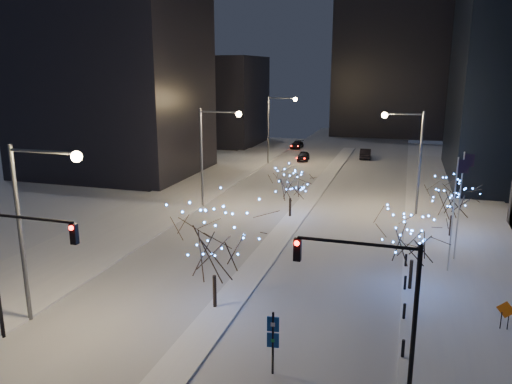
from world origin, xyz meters
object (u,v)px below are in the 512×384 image
at_px(street_lamp_w_far, 275,120).
at_px(holiday_tree_median_far, 290,184).
at_px(street_lamp_w_mid, 211,144).
at_px(traffic_signal_west, 18,256).
at_px(wayfinding_sign, 273,337).
at_px(street_lamp_east, 411,149).
at_px(holiday_tree_plaza_near, 414,237).
at_px(car_far, 297,145).
at_px(car_near, 303,156).
at_px(holiday_tree_plaza_far, 454,197).
at_px(street_lamp_w_near, 34,211).
at_px(traffic_signal_east, 378,292).
at_px(car_mid, 365,154).
at_px(holiday_tree_median_near, 214,242).
at_px(construction_sign, 506,312).

bearing_deg(street_lamp_w_far, holiday_tree_median_far, -72.18).
height_order(street_lamp_w_mid, traffic_signal_west, street_lamp_w_mid).
xyz_separation_m(street_lamp_w_mid, wayfinding_sign, (13.39, -26.00, -4.57)).
xyz_separation_m(street_lamp_east, holiday_tree_plaza_near, (0.42, -17.74, -2.85)).
bearing_deg(holiday_tree_median_far, car_far, 101.46).
distance_m(car_near, wayfinding_sign, 55.85).
xyz_separation_m(street_lamp_w_far, holiday_tree_plaza_far, (22.63, -27.93, -2.96)).
distance_m(car_far, wayfinding_sign, 68.03).
height_order(street_lamp_w_near, holiday_tree_median_far, street_lamp_w_near).
xyz_separation_m(street_lamp_east, traffic_signal_east, (-1.14, -29.00, -1.69)).
distance_m(street_lamp_east, holiday_tree_median_far, 11.84).
relative_size(traffic_signal_west, car_mid, 1.48).
relative_size(traffic_signal_east, holiday_tree_plaza_far, 1.30).
xyz_separation_m(traffic_signal_west, traffic_signal_east, (17.38, 1.00, 0.00)).
bearing_deg(traffic_signal_west, holiday_tree_plaza_near, 32.93).
bearing_deg(street_lamp_w_near, car_far, 90.05).
distance_m(traffic_signal_west, holiday_tree_plaza_far, 32.72).
distance_m(holiday_tree_median_near, holiday_tree_plaza_near, 12.54).
bearing_deg(street_lamp_w_near, traffic_signal_east, -3.21).
xyz_separation_m(traffic_signal_east, holiday_tree_median_far, (-9.44, 24.76, -1.49)).
xyz_separation_m(street_lamp_w_far, wayfinding_sign, (13.39, -51.00, -4.57)).
xyz_separation_m(street_lamp_east, holiday_tree_plaza_far, (3.61, -5.93, -2.91)).
relative_size(street_lamp_w_far, traffic_signal_east, 1.43).
relative_size(street_lamp_w_far, car_near, 2.43).
bearing_deg(traffic_signal_west, holiday_tree_median_near, 38.35).
distance_m(traffic_signal_west, wayfinding_sign, 13.23).
height_order(street_lamp_w_far, traffic_signal_west, street_lamp_w_far).
bearing_deg(holiday_tree_plaza_near, street_lamp_w_far, 116.06).
relative_size(traffic_signal_east, car_mid, 1.48).
relative_size(holiday_tree_median_near, holiday_tree_median_far, 1.54).
bearing_deg(holiday_tree_plaza_near, street_lamp_east, 91.35).
xyz_separation_m(car_near, holiday_tree_plaza_near, (15.93, -43.69, 2.90)).
distance_m(traffic_signal_west, construction_sign, 25.49).
bearing_deg(holiday_tree_plaza_near, holiday_tree_median_near, -151.45).
bearing_deg(car_near, holiday_tree_median_far, -85.76).
distance_m(street_lamp_w_near, construction_sign, 25.69).
relative_size(street_lamp_w_mid, construction_sign, 6.12).
bearing_deg(street_lamp_w_far, car_mid, 34.90).
height_order(street_lamp_w_mid, car_mid, street_lamp_w_mid).
bearing_deg(traffic_signal_east, holiday_tree_median_far, 110.87).
xyz_separation_m(car_near, car_mid, (9.00, 4.77, 0.08)).
height_order(holiday_tree_plaza_near, holiday_tree_plaza_far, holiday_tree_plaza_far).
bearing_deg(street_lamp_w_far, wayfinding_sign, -75.29).
xyz_separation_m(traffic_signal_west, holiday_tree_plaza_near, (18.94, 12.26, -1.16)).
height_order(traffic_signal_east, car_near, traffic_signal_east).
bearing_deg(car_mid, car_near, 25.02).
bearing_deg(traffic_signal_east, street_lamp_w_mid, 124.51).
height_order(car_near, holiday_tree_median_near, holiday_tree_median_near).
xyz_separation_m(street_lamp_east, wayfinding_sign, (-5.63, -29.00, -4.53)).
relative_size(traffic_signal_west, car_far, 1.61).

